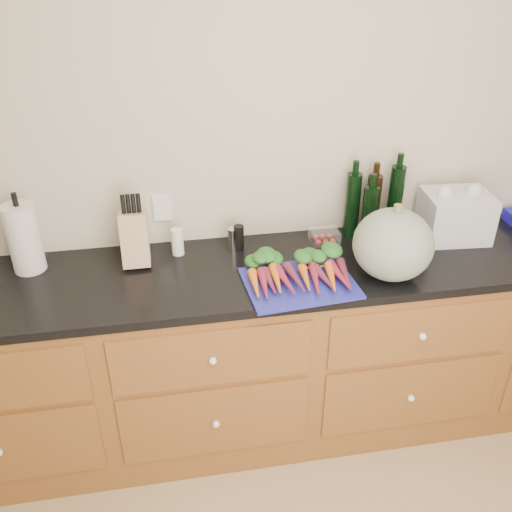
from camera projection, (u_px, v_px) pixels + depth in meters
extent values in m
cube|color=beige|center=(290.00, 160.00, 2.61)|extent=(4.10, 0.05, 2.60)
cube|color=brown|center=(300.00, 349.00, 2.77)|extent=(3.60, 0.60, 0.90)
cube|color=brown|center=(0.00, 450.00, 2.36)|extent=(0.82, 0.01, 0.38)
cube|color=brown|center=(212.00, 358.00, 2.31)|extent=(0.82, 0.01, 0.28)
sphere|color=white|center=(213.00, 361.00, 2.30)|extent=(0.03, 0.03, 0.03)
cube|color=brown|center=(216.00, 421.00, 2.49)|extent=(0.82, 0.01, 0.38)
sphere|color=white|center=(216.00, 424.00, 2.48)|extent=(0.03, 0.03, 0.03)
cube|color=brown|center=(421.00, 334.00, 2.44)|extent=(0.82, 0.01, 0.28)
sphere|color=white|center=(423.00, 337.00, 2.43)|extent=(0.03, 0.03, 0.03)
cube|color=brown|center=(410.00, 396.00, 2.63)|extent=(0.82, 0.01, 0.38)
sphere|color=white|center=(411.00, 398.00, 2.61)|extent=(0.03, 0.03, 0.03)
cube|color=black|center=(304.00, 267.00, 2.53)|extent=(3.64, 0.62, 0.04)
cube|color=navy|center=(299.00, 283.00, 2.37)|extent=(0.48, 0.38, 0.01)
cone|color=orange|center=(256.00, 285.00, 2.32)|extent=(0.04, 0.20, 0.04)
cone|color=maroon|center=(263.00, 284.00, 2.32)|extent=(0.04, 0.20, 0.04)
cone|color=maroon|center=(271.00, 283.00, 2.33)|extent=(0.04, 0.20, 0.04)
cone|color=orange|center=(279.00, 282.00, 2.33)|extent=(0.04, 0.20, 0.04)
cone|color=maroon|center=(286.00, 282.00, 2.34)|extent=(0.04, 0.20, 0.04)
cone|color=maroon|center=(294.00, 281.00, 2.34)|extent=(0.04, 0.20, 0.04)
ellipsoid|color=#1E551C|center=(268.00, 262.00, 2.45)|extent=(0.20, 0.12, 0.06)
cone|color=orange|center=(308.00, 280.00, 2.35)|extent=(0.04, 0.20, 0.04)
cone|color=maroon|center=(315.00, 279.00, 2.35)|extent=(0.04, 0.20, 0.04)
cone|color=maroon|center=(323.00, 278.00, 2.36)|extent=(0.04, 0.20, 0.04)
cone|color=orange|center=(330.00, 277.00, 2.36)|extent=(0.04, 0.20, 0.04)
cone|color=maroon|center=(338.00, 277.00, 2.37)|extent=(0.04, 0.20, 0.04)
cone|color=maroon|center=(345.00, 276.00, 2.37)|extent=(0.04, 0.20, 0.04)
ellipsoid|color=#1E551C|center=(317.00, 258.00, 2.48)|extent=(0.20, 0.12, 0.06)
ellipsoid|color=slate|center=(393.00, 244.00, 2.36)|extent=(0.34, 0.34, 0.30)
cylinder|color=silver|center=(24.00, 238.00, 2.40)|extent=(0.14, 0.14, 0.30)
cube|color=tan|center=(135.00, 239.00, 2.47)|extent=(0.12, 0.12, 0.24)
cylinder|color=white|center=(178.00, 242.00, 2.56)|extent=(0.05, 0.05, 0.12)
cylinder|color=black|center=(239.00, 237.00, 2.61)|extent=(0.05, 0.05, 0.12)
cylinder|color=silver|center=(233.00, 239.00, 2.60)|extent=(0.05, 0.05, 0.11)
cube|color=white|center=(324.00, 236.00, 2.67)|extent=(0.13, 0.10, 0.06)
cylinder|color=black|center=(352.00, 205.00, 2.67)|extent=(0.07, 0.07, 0.31)
cylinder|color=black|center=(373.00, 205.00, 2.70)|extent=(0.07, 0.07, 0.29)
cylinder|color=black|center=(395.00, 200.00, 2.70)|extent=(0.07, 0.07, 0.34)
cylinder|color=black|center=(369.00, 214.00, 2.64)|extent=(0.07, 0.07, 0.27)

